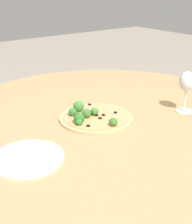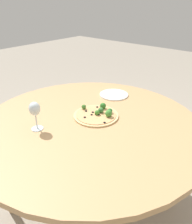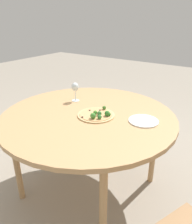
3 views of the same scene
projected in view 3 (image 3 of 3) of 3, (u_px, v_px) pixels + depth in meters
ground_plane at (89, 188)px, 2.05m from camera, size 12.00×12.00×0.00m
dining_table at (88, 120)px, 1.76m from camera, size 1.38×1.38×0.77m
pizza at (97, 115)px, 1.70m from camera, size 0.29×0.29×0.06m
wine_glass at (75, 88)px, 1.96m from camera, size 0.07×0.07×0.17m
plate_near at (144, 121)px, 1.61m from camera, size 0.22×0.22×0.01m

